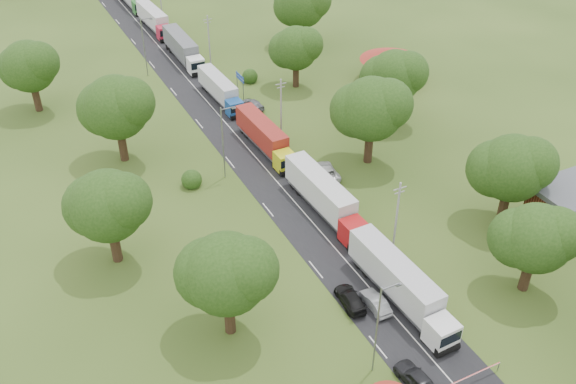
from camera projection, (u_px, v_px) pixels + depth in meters
ground at (318, 229)px, 73.83m from camera, size 260.00×260.00×0.00m
road at (249, 149)px, 88.54m from camera, size 8.00×200.00×0.04m
info_sign at (240, 81)px, 99.77m from camera, size 0.12×3.10×4.10m
pole_1 at (397, 217)px, 68.04m from camera, size 1.60×0.24×9.00m
pole_2 at (281, 108)px, 88.63m from camera, size 1.60×0.24×9.00m
pole_3 at (209, 40)px, 109.22m from camera, size 1.60×0.24×9.00m
lamp_0 at (379, 326)px, 54.00m from camera, size 2.03×0.22×10.00m
lamp_1 at (224, 139)px, 79.74m from camera, size 2.03×0.22×10.00m
lamp_2 at (145, 44)px, 105.48m from camera, size 2.03×0.22×10.00m
tree_2 at (535, 237)px, 62.08m from camera, size 8.00×8.00×10.10m
tree_3 at (511, 167)px, 71.29m from camera, size 8.80×8.80×11.07m
tree_4 at (371, 108)px, 81.61m from camera, size 9.60×9.60×12.05m
tree_5 at (394, 76)px, 91.15m from camera, size 8.80×8.80×11.07m
tree_6 at (296, 48)px, 101.43m from camera, size 8.00×8.00×10.10m
tree_7 at (302, 4)px, 115.07m from camera, size 9.60×9.60×12.05m
tree_10 at (226, 273)px, 56.97m from camera, size 8.80×8.80×11.07m
tree_11 at (107, 205)px, 65.43m from camera, size 8.80×8.80×11.07m
tree_12 at (116, 107)px, 81.99m from camera, size 9.60×9.60×12.05m
tree_13 at (28, 66)px, 94.11m from camera, size 8.80×8.80×11.07m
house_brick at (569, 206)px, 73.05m from camera, size 8.60×6.60×5.20m
house_cream at (391, 60)px, 104.84m from camera, size 10.08×10.08×5.80m
truck_0 at (400, 283)px, 63.06m from camera, size 3.08×15.49×4.29m
truck_1 at (324, 196)px, 75.31m from camera, size 3.02×15.49×4.29m
truck_2 at (265, 136)px, 87.32m from camera, size 2.82×14.34×3.97m
truck_3 at (220, 89)px, 99.60m from camera, size 2.63×13.52×3.74m
truck_4 at (183, 48)px, 112.55m from camera, size 2.76×15.40×4.27m
truck_5 at (154, 19)px, 124.92m from camera, size 3.04×14.67×4.06m
car_lane_front at (417, 379)px, 55.31m from camera, size 2.24×4.84×1.60m
car_lane_mid at (375, 302)px, 63.10m from camera, size 1.58×4.22×1.38m
car_lane_rear at (350, 299)px, 63.51m from camera, size 2.43×4.92×1.38m
car_verge_near at (326, 171)px, 82.67m from camera, size 3.06×5.45×1.44m
car_verge_far at (253, 104)px, 98.21m from camera, size 2.58×4.61×1.48m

